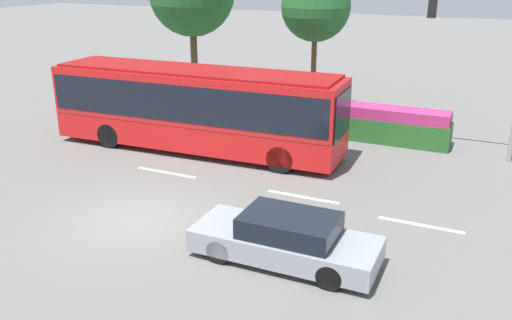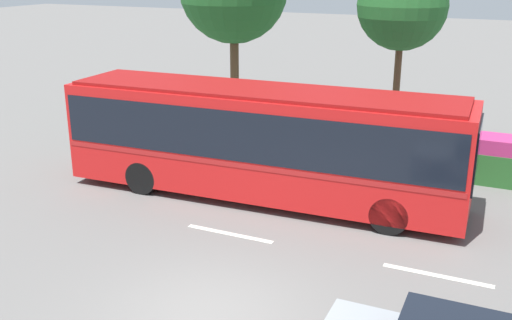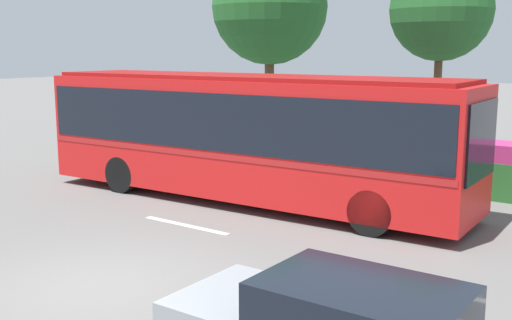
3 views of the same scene
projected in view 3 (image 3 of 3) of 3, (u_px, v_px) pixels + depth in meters
The scene contains 6 objects.
ground_plane at pixel (104, 284), 10.44m from camera, with size 140.00×140.00×0.00m, color slate.
city_bus at pixel (246, 130), 15.92m from camera, with size 11.78×3.01×3.24m.
street_tree_left at pixel (270, 7), 24.72m from camera, with size 4.59×4.59×7.86m.
street_tree_centre at pixel (441, 10), 19.93m from camera, with size 3.28×3.28×6.77m.
lane_stripe_near at pixel (186, 225), 13.91m from camera, with size 2.40×0.16×0.01m, color silver.
lane_stripe_far at pixel (405, 273), 10.95m from camera, with size 2.40×0.16×0.01m, color silver.
Camera 3 is at (7.89, -6.52, 3.87)m, focal length 43.78 mm.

